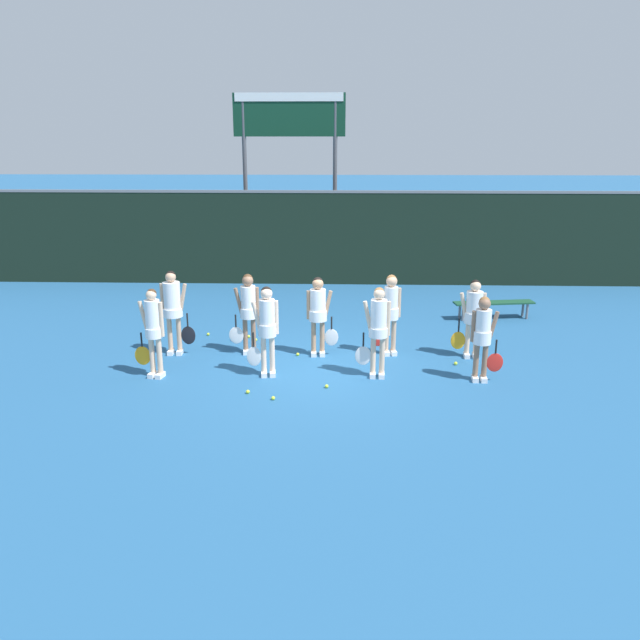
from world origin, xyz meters
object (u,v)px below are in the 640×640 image
(player_0, at_px, (153,327))
(tennis_ball_1, at_px, (249,336))
(player_7, at_px, (391,308))
(tennis_ball_6, at_px, (232,339))
(player_2, at_px, (378,325))
(tennis_ball_8, at_px, (327,386))
(player_3, at_px, (483,332))
(scoreboard, at_px, (289,134))
(player_6, at_px, (318,309))
(player_1, at_px, (267,324))
(tennis_ball_10, at_px, (256,340))
(tennis_ball_7, at_px, (456,363))
(tennis_ball_4, at_px, (376,338))
(tennis_ball_5, at_px, (273,398))
(tennis_ball_3, at_px, (267,335))
(player_4, at_px, (173,305))
(player_8, at_px, (473,312))
(bench_courtside, at_px, (494,304))
(tennis_ball_9, at_px, (248,392))
(tennis_ball_2, at_px, (298,354))
(tennis_ball_0, at_px, (208,334))

(player_0, distance_m, tennis_ball_1, 3.00)
(player_7, height_order, tennis_ball_6, player_7)
(player_2, bearing_deg, tennis_ball_8, -144.83)
(player_3, height_order, tennis_ball_6, player_3)
(scoreboard, relative_size, player_6, 3.47)
(player_1, xyz_separation_m, player_7, (2.41, 1.30, -0.02))
(tennis_ball_6, bearing_deg, tennis_ball_10, -1.69)
(tennis_ball_7, bearing_deg, tennis_ball_4, 133.37)
(tennis_ball_5, bearing_deg, tennis_ball_3, 98.32)
(player_4, height_order, player_8, player_4)
(tennis_ball_1, relative_size, tennis_ball_8, 1.04)
(player_1, bearing_deg, scoreboard, 84.88)
(player_7, height_order, player_8, player_7)
(bench_courtside, height_order, player_1, player_1)
(player_8, height_order, tennis_ball_9, player_8)
(player_2, bearing_deg, scoreboard, 106.66)
(bench_courtside, bearing_deg, player_3, -114.14)
(bench_courtside, bearing_deg, tennis_ball_1, -171.13)
(tennis_ball_1, height_order, tennis_ball_7, same)
(player_1, bearing_deg, player_8, 9.17)
(player_1, relative_size, player_8, 1.06)
(tennis_ball_3, xyz_separation_m, tennis_ball_10, (-0.20, -0.38, 0.00))
(player_4, height_order, tennis_ball_1, player_4)
(tennis_ball_2, xyz_separation_m, tennis_ball_8, (0.65, -1.74, 0.00))
(player_3, bearing_deg, player_7, 140.64)
(bench_courtside, relative_size, tennis_ball_5, 30.69)
(scoreboard, distance_m, tennis_ball_10, 8.88)
(tennis_ball_2, relative_size, tennis_ball_8, 0.99)
(player_8, height_order, tennis_ball_5, player_8)
(tennis_ball_0, bearing_deg, player_8, -12.62)
(tennis_ball_1, bearing_deg, player_3, -27.57)
(scoreboard, bearing_deg, tennis_ball_3, -89.98)
(tennis_ball_1, relative_size, tennis_ball_3, 1.07)
(tennis_ball_3, distance_m, tennis_ball_5, 3.68)
(player_3, height_order, tennis_ball_5, player_3)
(player_4, bearing_deg, player_7, 0.12)
(player_8, height_order, tennis_ball_2, player_8)
(player_7, distance_m, tennis_ball_3, 3.13)
(tennis_ball_3, bearing_deg, tennis_ball_7, -23.94)
(bench_courtside, relative_size, player_4, 1.15)
(tennis_ball_0, xyz_separation_m, tennis_ball_5, (1.89, -3.64, 0.00))
(bench_courtside, bearing_deg, player_2, -135.40)
(player_3, height_order, tennis_ball_4, player_3)
(player_0, relative_size, tennis_ball_9, 24.99)
(tennis_ball_0, bearing_deg, tennis_ball_9, -67.33)
(tennis_ball_3, bearing_deg, tennis_ball_8, -64.71)
(scoreboard, xyz_separation_m, tennis_ball_8, (1.45, -10.35, -4.49))
(tennis_ball_2, height_order, tennis_ball_9, tennis_ball_9)
(player_6, xyz_separation_m, tennis_ball_2, (-0.43, -0.06, -0.96))
(tennis_ball_10, bearing_deg, tennis_ball_2, -43.27)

